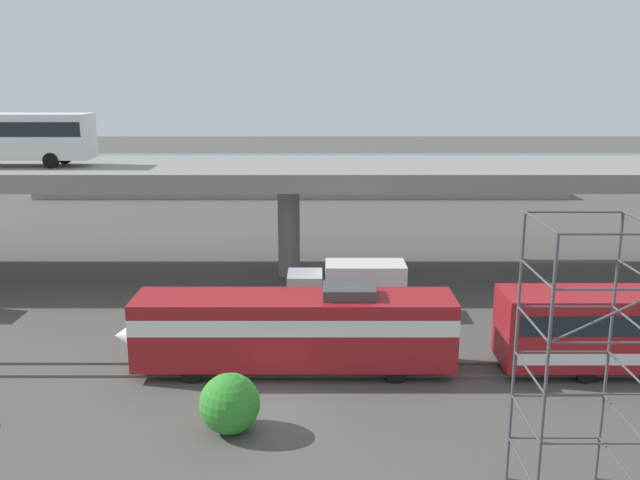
% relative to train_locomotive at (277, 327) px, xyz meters
% --- Properties ---
extents(ground_plane, '(260.00, 260.00, 0.00)m').
position_rel_train_locomotive_xyz_m(ground_plane, '(-0.22, -4.00, -2.19)').
color(ground_plane, '#4C4944').
extents(rail_strip_near, '(110.00, 0.12, 0.12)m').
position_rel_train_locomotive_xyz_m(rail_strip_near, '(-0.22, -0.72, -2.13)').
color(rail_strip_near, '#59544C').
rests_on(rail_strip_near, ground_plane).
extents(rail_strip_far, '(110.00, 0.12, 0.12)m').
position_rel_train_locomotive_xyz_m(rail_strip_far, '(-0.22, 0.72, -2.13)').
color(rail_strip_far, '#59544C').
rests_on(rail_strip_far, ground_plane).
extents(train_locomotive, '(15.80, 3.04, 4.18)m').
position_rel_train_locomotive_xyz_m(train_locomotive, '(0.00, 0.00, 0.00)').
color(train_locomotive, maroon).
rests_on(train_locomotive, ground_plane).
extents(highway_overpass, '(96.00, 10.34, 7.76)m').
position_rel_train_locomotive_xyz_m(highway_overpass, '(-0.22, 16.00, 4.84)').
color(highway_overpass, gray).
rests_on(highway_overpass, ground_plane).
extents(service_truck_east, '(6.80, 2.46, 3.04)m').
position_rel_train_locomotive_xyz_m(service_truck_east, '(3.67, 8.09, -0.56)').
color(service_truck_east, '#B7B7BC').
rests_on(service_truck_east, ground_plane).
extents(scaffolding_tower, '(3.19, 3.19, 9.49)m').
position_rel_train_locomotive_xyz_m(scaffolding_tower, '(9.92, -10.57, 2.85)').
color(scaffolding_tower, '#47474C').
rests_on(scaffolding_tower, ground_plane).
extents(pier_parking_lot, '(60.07, 11.09, 1.28)m').
position_rel_train_locomotive_xyz_m(pier_parking_lot, '(-0.22, 51.00, -1.55)').
color(pier_parking_lot, gray).
rests_on(pier_parking_lot, ground_plane).
extents(parked_car_0, '(4.67, 1.89, 1.50)m').
position_rel_train_locomotive_xyz_m(parked_car_0, '(-16.68, 51.02, -0.14)').
color(parked_car_0, maroon).
rests_on(parked_car_0, pier_parking_lot).
extents(parked_car_1, '(4.69, 1.82, 1.50)m').
position_rel_train_locomotive_xyz_m(parked_car_1, '(-8.15, 50.44, -0.14)').
color(parked_car_1, silver).
rests_on(parked_car_1, pier_parking_lot).
extents(parked_car_2, '(4.40, 1.96, 1.50)m').
position_rel_train_locomotive_xyz_m(parked_car_2, '(22.47, 51.63, -0.14)').
color(parked_car_2, navy).
rests_on(parked_car_2, pier_parking_lot).
extents(parked_car_3, '(4.10, 1.84, 1.50)m').
position_rel_train_locomotive_xyz_m(parked_car_3, '(17.37, 49.99, -0.14)').
color(parked_car_3, black).
rests_on(parked_car_3, pier_parking_lot).
extents(parked_car_4, '(4.03, 1.91, 1.50)m').
position_rel_train_locomotive_xyz_m(parked_car_4, '(0.59, 49.05, -0.14)').
color(parked_car_4, navy).
rests_on(parked_car_4, pier_parking_lot).
extents(harbor_water, '(140.00, 36.00, 0.01)m').
position_rel_train_locomotive_xyz_m(harbor_water, '(-0.22, 74.00, -2.19)').
color(harbor_water, '#385B7A').
rests_on(harbor_water, ground_plane).
extents(shrub_right, '(2.37, 2.37, 2.37)m').
position_rel_train_locomotive_xyz_m(shrub_right, '(-1.58, -5.69, -1.01)').
color(shrub_right, '#30872A').
rests_on(shrub_right, ground_plane).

